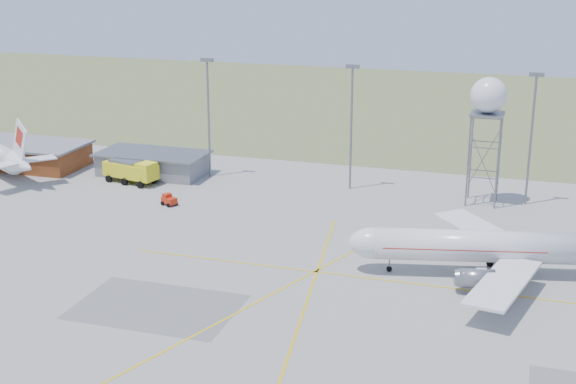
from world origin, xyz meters
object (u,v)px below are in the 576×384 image
(airliner_main, at_px, (484,247))
(baggage_tug, at_px, (169,201))
(radar_tower, at_px, (486,134))
(fire_truck, at_px, (132,172))

(airliner_main, xyz_separation_m, baggage_tug, (-48.48, 13.46, -2.92))
(radar_tower, bearing_deg, fire_truck, -173.59)
(airliner_main, bearing_deg, fire_truck, -33.67)
(baggage_tug, bearing_deg, airliner_main, 10.60)
(fire_truck, height_order, baggage_tug, fire_truck)
(radar_tower, distance_m, fire_truck, 58.37)
(baggage_tug, bearing_deg, fire_truck, 166.73)
(radar_tower, xyz_separation_m, baggage_tug, (-46.02, -15.67, -10.41))
(airliner_main, xyz_separation_m, fire_truck, (-59.73, 22.70, -1.70))
(fire_truck, xyz_separation_m, baggage_tug, (11.25, -9.24, -1.22))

